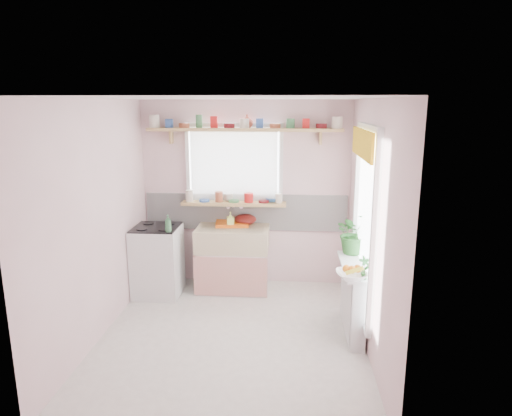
{
  "coord_description": "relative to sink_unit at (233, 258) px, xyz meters",
  "views": [
    {
      "loc": [
        0.59,
        -4.45,
        2.45
      ],
      "look_at": [
        0.22,
        0.55,
        1.3
      ],
      "focal_mm": 32.0,
      "sensor_mm": 36.0,
      "label": 1
    }
  ],
  "objects": [
    {
      "name": "sill_crockery",
      "position": [
        -0.02,
        0.19,
        0.78
      ],
      "size": [
        1.35,
        0.11,
        0.12
      ],
      "color": "silver",
      "rests_on": "windowsill"
    },
    {
      "name": "cooker",
      "position": [
        -0.95,
        -0.24,
        0.03
      ],
      "size": [
        0.58,
        0.58,
        0.93
      ],
      "color": "white",
      "rests_on": "ground"
    },
    {
      "name": "jade_plant",
      "position": [
        1.48,
        -0.69,
        0.59
      ],
      "size": [
        0.55,
        0.52,
        0.48
      ],
      "primitive_type": "imported",
      "rotation": [
        0.0,
        0.0,
        0.43
      ],
      "color": "#296227",
      "rests_on": "radiator_ledge"
    },
    {
      "name": "colander",
      "position": [
        0.15,
        0.21,
        0.49
      ],
      "size": [
        0.4,
        0.4,
        0.14
      ],
      "primitive_type": "ellipsoid",
      "rotation": [
        0.0,
        0.0,
        -0.43
      ],
      "color": "#52100E",
      "rests_on": "sink_unit"
    },
    {
      "name": "herb_pot",
      "position": [
        1.48,
        -1.49,
        0.46
      ],
      "size": [
        0.15,
        0.13,
        0.24
      ],
      "primitive_type": "imported",
      "rotation": [
        0.0,
        0.0,
        0.43
      ],
      "color": "#29672E",
      "rests_on": "radiator_ledge"
    },
    {
      "name": "sill_cup",
      "position": [
        -0.08,
        0.25,
        0.78
      ],
      "size": [
        0.15,
        0.15,
        0.1
      ],
      "primitive_type": "imported",
      "rotation": [
        0.0,
        0.0,
        -0.11
      ],
      "color": "beige",
      "rests_on": "windowsill"
    },
    {
      "name": "sill_bowl",
      "position": [
        0.52,
        0.25,
        0.76
      ],
      "size": [
        0.2,
        0.2,
        0.06
      ],
      "primitive_type": "imported",
      "rotation": [
        0.0,
        0.0,
        0.13
      ],
      "color": "#3466AA",
      "rests_on": "windowsill"
    },
    {
      "name": "radiator_ledge",
      "position": [
        1.45,
        -1.09,
        -0.03
      ],
      "size": [
        0.22,
        0.95,
        0.78
      ],
      "color": "white",
      "rests_on": "ground"
    },
    {
      "name": "room",
      "position": [
        0.81,
        -0.43,
        0.94
      ],
      "size": [
        3.2,
        3.2,
        3.2
      ],
      "color": "white",
      "rests_on": "ground"
    },
    {
      "name": "windowsill",
      "position": [
        -0.0,
        0.19,
        0.71
      ],
      "size": [
        1.4,
        0.22,
        0.04
      ],
      "primitive_type": "cube",
      "color": "tan",
      "rests_on": "room"
    },
    {
      "name": "sink_unit",
      "position": [
        0.0,
        0.0,
        0.0
      ],
      "size": [
        0.95,
        0.65,
        1.11
      ],
      "color": "white",
      "rests_on": "ground"
    },
    {
      "name": "cooker_bottle",
      "position": [
        -0.73,
        -0.46,
        0.59
      ],
      "size": [
        0.09,
        0.09,
        0.21
      ],
      "primitive_type": "imported",
      "rotation": [
        0.0,
        0.0,
        -0.03
      ],
      "color": "#3B7649",
      "rests_on": "cooker"
    },
    {
      "name": "dish_tray",
      "position": [
        -0.02,
        0.15,
        0.44
      ],
      "size": [
        0.47,
        0.38,
        0.04
      ],
      "primitive_type": "cube",
      "rotation": [
        0.0,
        0.0,
        0.12
      ],
      "color": "orange",
      "rests_on": "sink_unit"
    },
    {
      "name": "pine_shelf",
      "position": [
        0.15,
        0.18,
        1.69
      ],
      "size": [
        2.52,
        0.24,
        0.04
      ],
      "primitive_type": "cube",
      "color": "tan",
      "rests_on": "room"
    },
    {
      "name": "soap_bottle_sink",
      "position": [
        -0.03,
        0.04,
        0.52
      ],
      "size": [
        0.11,
        0.11,
        0.2
      ],
      "primitive_type": "imported",
      "rotation": [
        0.0,
        0.0,
        0.18
      ],
      "color": "#D3E766",
      "rests_on": "sink_unit"
    },
    {
      "name": "shelf_crockery",
      "position": [
        0.13,
        0.18,
        1.76
      ],
      "size": [
        2.47,
        0.11,
        0.12
      ],
      "color": "silver",
      "rests_on": "pine_shelf"
    },
    {
      "name": "fruit",
      "position": [
        1.37,
        -1.49,
        0.44
      ],
      "size": [
        0.2,
        0.14,
        0.1
      ],
      "color": "orange",
      "rests_on": "fruit_bowl"
    },
    {
      "name": "fruit_bowl",
      "position": [
        1.36,
        -1.49,
        0.38
      ],
      "size": [
        0.33,
        0.33,
        0.07
      ],
      "primitive_type": "imported",
      "rotation": [
        0.0,
        0.0,
        0.09
      ],
      "color": "white",
      "rests_on": "radiator_ledge"
    },
    {
      "name": "shelf_vase",
      "position": [
        0.18,
        0.24,
        1.79
      ],
      "size": [
        0.19,
        0.19,
        0.17
      ],
      "primitive_type": "imported",
      "rotation": [
        0.0,
        0.0,
        0.17
      ],
      "color": "#B64C38",
      "rests_on": "pine_shelf"
    }
  ]
}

